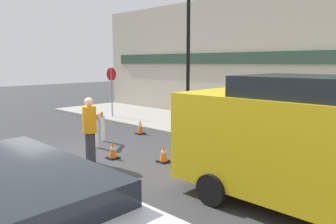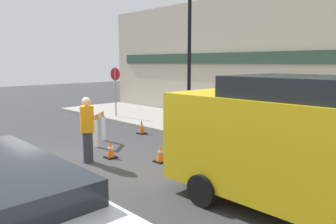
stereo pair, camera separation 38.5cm
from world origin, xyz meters
name	(u,v)px [view 2 (the right image)]	position (x,y,z in m)	size (l,w,h in m)	color
ground_plane	(56,163)	(0.00, 0.00, 0.00)	(60.00, 60.00, 0.00)	#38383A
sidewalk_slab	(212,127)	(0.00, 6.50, 0.06)	(18.00, 4.00, 0.13)	#9E9B93
storefront_facade	(243,59)	(0.00, 8.57, 2.75)	(18.00, 0.22, 5.50)	#BCB29E
streetlamp_post	(189,31)	(0.07, 5.05, 3.69)	(0.44, 0.44, 5.58)	black
stop_sign	(115,84)	(-4.64, 5.16, 1.64)	(0.60, 0.11, 2.25)	gray
barricade_0	(100,127)	(-1.03, 1.99, 0.55)	(0.69, 0.77, 1.00)	white
barricade_1	(207,129)	(1.49, 4.35, 0.52)	(0.72, 0.66, 0.96)	white
traffic_cone_0	(160,154)	(1.80, 2.07, 0.22)	(0.30, 0.30, 0.47)	black
traffic_cone_1	(111,150)	(0.57, 1.33, 0.23)	(0.30, 0.30, 0.48)	black
traffic_cone_2	(142,127)	(-1.24, 3.91, 0.26)	(0.30, 0.30, 0.54)	black
person_worker	(87,128)	(0.49, 0.68, 0.93)	(0.38, 0.38, 1.73)	#33333D
work_van	(323,144)	(5.99, 1.81, 1.30)	(5.45, 2.21, 2.39)	yellow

